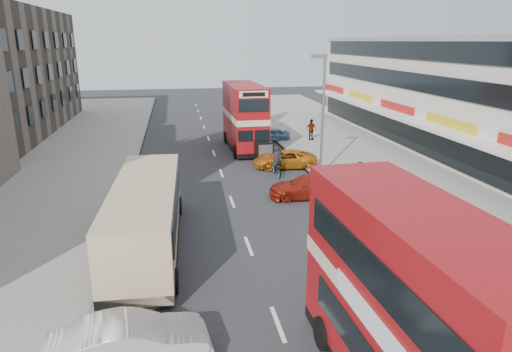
{
  "coord_description": "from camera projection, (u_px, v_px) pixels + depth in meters",
  "views": [
    {
      "loc": [
        -2.97,
        -10.56,
        8.93
      ],
      "look_at": [
        0.17,
        7.06,
        3.59
      ],
      "focal_mm": 31.85,
      "sensor_mm": 36.0,
      "label": 1
    }
  ],
  "objects": [
    {
      "name": "commercial_row",
      "position": [
        469.0,
        97.0,
        35.78
      ],
      "size": [
        9.9,
        46.2,
        9.3
      ],
      "color": "silver",
      "rests_on": "ground"
    },
    {
      "name": "bus_main",
      "position": [
        414.0,
        313.0,
        10.79
      ],
      "size": [
        2.86,
        9.37,
        5.14
      ],
      "rotation": [
        0.0,
        0.0,
        3.18
      ],
      "color": "black",
      "rests_on": "ground"
    },
    {
      "name": "coach",
      "position": [
        146.0,
        213.0,
        19.93
      ],
      "size": [
        3.08,
        10.65,
        2.8
      ],
      "rotation": [
        0.0,
        0.0,
        -0.04
      ],
      "color": "black",
      "rests_on": "ground"
    },
    {
      "name": "car_right_c",
      "position": [
        270.0,
        135.0,
        41.78
      ],
      "size": [
        3.76,
        1.85,
        1.24
      ],
      "primitive_type": "imported",
      "rotation": [
        0.0,
        0.0,
        -1.46
      ],
      "color": "#5680AC",
      "rests_on": "ground"
    },
    {
      "name": "street_lamp",
      "position": [
        322.0,
        107.0,
        29.72
      ],
      "size": [
        1.0,
        0.2,
        8.12
      ],
      "color": "slate",
      "rests_on": "ground"
    },
    {
      "name": "pedestrian_far",
      "position": [
        311.0,
        129.0,
        41.69
      ],
      "size": [
        1.21,
        0.76,
        1.91
      ],
      "primitive_type": "imported",
      "rotation": [
        0.0,
        0.0,
        0.28
      ],
      "color": "gray",
      "rests_on": "pavement_right"
    },
    {
      "name": "car_left_front",
      "position": [
        130.0,
        344.0,
        12.77
      ],
      "size": [
        4.69,
        2.14,
        1.49
      ],
      "primitive_type": "imported",
      "rotation": [
        0.0,
        0.0,
        1.7
      ],
      "color": "silver",
      "rests_on": "ground"
    },
    {
      "name": "car_right_b",
      "position": [
        285.0,
        159.0,
        33.11
      ],
      "size": [
        4.74,
        2.45,
        1.28
      ],
      "primitive_type": "imported",
      "rotation": [
        0.0,
        0.0,
        -1.64
      ],
      "color": "#C66A13",
      "rests_on": "ground"
    },
    {
      "name": "pedestrian_near",
      "position": [
        359.0,
        175.0,
        27.75
      ],
      "size": [
        0.73,
        0.58,
        1.76
      ],
      "primitive_type": "imported",
      "rotation": [
        0.0,
        0.0,
        3.37
      ],
      "color": "gray",
      "rests_on": "pavement_right"
    },
    {
      "name": "pavement_right",
      "position": [
        381.0,
        164.0,
        33.88
      ],
      "size": [
        12.0,
        90.0,
        0.15
      ],
      "primitive_type": "cube",
      "color": "gray",
      "rests_on": "ground"
    },
    {
      "name": "kerb_left",
      "position": [
        132.0,
        177.0,
        30.83
      ],
      "size": [
        0.2,
        90.0,
        0.16
      ],
      "primitive_type": "cube",
      "color": "gray",
      "rests_on": "ground"
    },
    {
      "name": "car_right_a",
      "position": [
        309.0,
        186.0,
        26.77
      ],
      "size": [
        4.9,
        2.25,
        1.39
      ],
      "primitive_type": "imported",
      "rotation": [
        0.0,
        0.0,
        -1.64
      ],
      "color": "maroon",
      "rests_on": "ground"
    },
    {
      "name": "bus_second",
      "position": [
        245.0,
        117.0,
        38.26
      ],
      "size": [
        2.81,
        9.62,
        5.29
      ],
      "rotation": [
        0.0,
        0.0,
        3.16
      ],
      "color": "black",
      "rests_on": "ground"
    },
    {
      "name": "road_surface",
      "position": [
        221.0,
        173.0,
        31.88
      ],
      "size": [
        12.0,
        90.0,
        0.01
      ],
      "primitive_type": "cube",
      "color": "#28282B",
      "rests_on": "ground"
    },
    {
      "name": "pavement_left",
      "position": [
        40.0,
        181.0,
        29.84
      ],
      "size": [
        12.0,
        90.0,
        0.15
      ],
      "primitive_type": "cube",
      "color": "gray",
      "rests_on": "ground"
    },
    {
      "name": "kerb_right",
      "position": [
        305.0,
        168.0,
        32.89
      ],
      "size": [
        0.2,
        90.0,
        0.16
      ],
      "primitive_type": "cube",
      "color": "gray",
      "rests_on": "ground"
    },
    {
      "name": "cyclist",
      "position": [
        277.0,
        166.0,
        31.08
      ],
      "size": [
        0.78,
        1.98,
        2.05
      ],
      "rotation": [
        0.0,
        0.0,
        0.06
      ],
      "color": "gray",
      "rests_on": "ground"
    }
  ]
}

